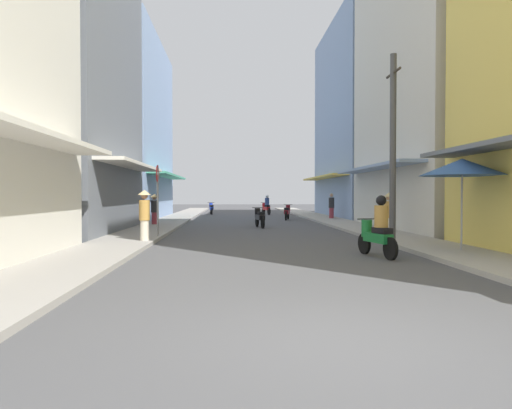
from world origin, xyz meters
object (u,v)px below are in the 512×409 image
(motorbike_blue, at_px, (211,208))
(motorbike_maroon, at_px, (287,212))
(motorbike_black, at_px, (260,217))
(vendor_umbrella, at_px, (462,167))
(pedestrian_crossing, at_px, (154,208))
(motorbike_red, at_px, (266,206))
(utility_pole, at_px, (393,147))
(pedestrian_far, at_px, (389,212))
(street_sign_no_entry, at_px, (158,191))
(pedestrian_foreground, at_px, (144,214))
(motorbike_green, at_px, (377,230))
(pedestrian_midway, at_px, (331,207))

(motorbike_blue, relative_size, motorbike_maroon, 1.02)
(motorbike_black, bearing_deg, vendor_umbrella, -65.69)
(motorbike_maroon, xyz_separation_m, pedestrian_crossing, (-7.35, -5.84, 0.41))
(motorbike_maroon, bearing_deg, motorbike_red, 95.88)
(motorbike_blue, height_order, utility_pole, utility_pole)
(pedestrian_far, bearing_deg, street_sign_no_entry, -179.02)
(motorbike_blue, bearing_deg, pedestrian_far, -70.09)
(pedestrian_foreground, xyz_separation_m, utility_pole, (7.90, -0.59, 2.11))
(motorbike_black, relative_size, pedestrian_far, 1.08)
(vendor_umbrella, bearing_deg, motorbike_maroon, 98.52)
(motorbike_blue, height_order, motorbike_red, motorbike_red)
(motorbike_blue, relative_size, motorbike_red, 1.03)
(pedestrian_foreground, xyz_separation_m, vendor_umbrella, (8.90, -3.08, 1.34))
(pedestrian_far, relative_size, street_sign_no_entry, 0.63)
(motorbike_blue, xyz_separation_m, vendor_umbrella, (7.71, -25.45, 1.82))
(motorbike_black, height_order, vendor_umbrella, vendor_umbrella)
(utility_pole, bearing_deg, motorbike_red, 96.05)
(motorbike_green, relative_size, pedestrian_far, 1.06)
(pedestrian_crossing, height_order, street_sign_no_entry, street_sign_no_entry)
(pedestrian_midway, relative_size, pedestrian_crossing, 1.02)
(motorbike_green, relative_size, pedestrian_midway, 1.07)
(motorbike_black, xyz_separation_m, pedestrian_midway, (4.86, 6.20, 0.33))
(motorbike_maroon, distance_m, motorbike_red, 7.47)
(motorbike_blue, height_order, pedestrian_foreground, pedestrian_foreground)
(motorbike_black, xyz_separation_m, pedestrian_crossing, (-5.19, 0.91, 0.41))
(utility_pole, bearing_deg, street_sign_no_entry, 163.51)
(motorbike_maroon, distance_m, street_sign_no_entry, 13.96)
(vendor_umbrella, bearing_deg, motorbike_blue, 106.86)
(pedestrian_crossing, xyz_separation_m, utility_pole, (8.94, -8.92, 2.17))
(motorbike_black, relative_size, pedestrian_midway, 1.08)
(motorbike_black, bearing_deg, motorbike_maroon, 72.26)
(pedestrian_far, distance_m, pedestrian_foreground, 8.81)
(motorbike_maroon, xyz_separation_m, street_sign_no_entry, (-6.16, -12.47, 1.21))
(motorbike_black, relative_size, pedestrian_crossing, 1.11)
(pedestrian_foreground, height_order, street_sign_no_entry, street_sign_no_entry)
(pedestrian_foreground, bearing_deg, motorbike_black, 60.77)
(motorbike_maroon, bearing_deg, pedestrian_midway, -11.46)
(motorbike_green, distance_m, pedestrian_crossing, 14.01)
(pedestrian_crossing, bearing_deg, motorbike_green, -57.43)
(street_sign_no_entry, bearing_deg, motorbike_maroon, 63.72)
(pedestrian_foreground, bearing_deg, pedestrian_far, 12.12)
(motorbike_green, bearing_deg, pedestrian_midway, 81.64)
(pedestrian_midway, bearing_deg, utility_pole, -94.49)
(motorbike_black, xyz_separation_m, vendor_umbrella, (4.74, -10.50, 1.82))
(motorbike_black, bearing_deg, pedestrian_crossing, 170.02)
(pedestrian_far, bearing_deg, motorbike_green, -111.70)
(motorbike_black, distance_m, utility_pole, 9.21)
(vendor_umbrella, distance_m, utility_pole, 2.79)
(pedestrian_far, xyz_separation_m, pedestrian_midway, (0.40, 11.78, -0.11))
(pedestrian_far, relative_size, pedestrian_foreground, 0.96)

